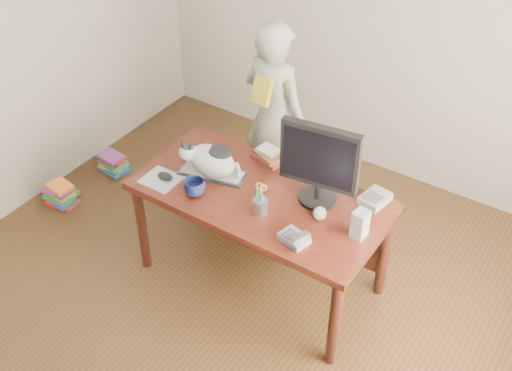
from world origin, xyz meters
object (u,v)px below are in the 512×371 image
at_px(monitor, 319,161).
at_px(book_stack, 270,155).
at_px(keyboard, 213,173).
at_px(cat, 210,159).
at_px(person, 274,116).
at_px(speaker, 360,224).
at_px(pen_cup, 260,205).
at_px(coffee_mug, 195,188).
at_px(phone, 295,238).
at_px(calculator, 375,199).
at_px(book_pile_a, 61,194).
at_px(mouse, 165,176).
at_px(baseball, 320,213).
at_px(desk, 267,205).
at_px(book_pile_b, 113,163).

xyz_separation_m(monitor, book_stack, (-0.48, 0.21, -0.27)).
relative_size(keyboard, cat, 1.10).
height_order(cat, person, person).
bearing_deg(cat, speaker, -13.81).
distance_m(pen_cup, book_stack, 0.55).
distance_m(coffee_mug, speaker, 1.05).
height_order(cat, speaker, cat).
distance_m(phone, calculator, 0.62).
bearing_deg(person, calculator, 162.94).
distance_m(person, book_pile_a, 1.81).
bearing_deg(phone, person, 140.80).
height_order(keyboard, book_stack, book_stack).
height_order(mouse, speaker, speaker).
bearing_deg(baseball, mouse, -167.96).
height_order(phone, book_pile_a, phone).
distance_m(pen_cup, speaker, 0.60).
distance_m(desk, book_pile_b, 1.82).
height_order(mouse, phone, phone).
bearing_deg(mouse, coffee_mug, -4.66).
xyz_separation_m(person, book_pile_b, (-1.31, -0.46, -0.68)).
bearing_deg(coffee_mug, phone, -1.64).
relative_size(speaker, book_stack, 0.71).
bearing_deg(phone, mouse, -168.69).
xyz_separation_m(cat, monitor, (0.71, 0.14, 0.18)).
relative_size(monitor, person, 0.36).
height_order(keyboard, cat, cat).
xyz_separation_m(pen_cup, book_pile_a, (-1.85, -0.05, -0.73)).
xyz_separation_m(keyboard, book_stack, (0.22, 0.34, 0.02)).
relative_size(book_stack, person, 0.17).
xyz_separation_m(mouse, book_stack, (0.44, 0.55, 0.01)).
relative_size(pen_cup, phone, 1.23).
bearing_deg(monitor, calculator, 25.19).
bearing_deg(book_pile_b, mouse, -26.51).
xyz_separation_m(keyboard, monitor, (0.69, 0.14, 0.30)).
height_order(phone, calculator, phone).
xyz_separation_m(speaker, baseball, (-0.26, 0.00, -0.05)).
xyz_separation_m(mouse, calculator, (1.22, 0.54, 0.00)).
height_order(cat, baseball, cat).
relative_size(desk, coffee_mug, 11.84).
bearing_deg(book_pile_b, speaker, -8.36).
distance_m(mouse, person, 1.04).
bearing_deg(person, coffee_mug, 101.82).
xyz_separation_m(baseball, book_stack, (-0.57, 0.33, -0.00)).
xyz_separation_m(person, book_pile_a, (-1.34, -1.01, -0.67)).
relative_size(keyboard, pen_cup, 1.98).
relative_size(pen_cup, mouse, 2.18).
bearing_deg(keyboard, cat, -171.64).
bearing_deg(speaker, book_stack, 163.82).
height_order(desk, person, person).
xyz_separation_m(mouse, person, (0.18, 1.02, -0.02)).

